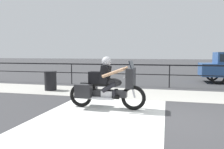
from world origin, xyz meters
The scene contains 6 objects.
ground_plane centered at (0.00, 0.00, 0.00)m, with size 120.00×120.00×0.00m, color #38383A.
sidewalk_band centered at (0.00, 3.40, 0.01)m, with size 44.00×2.40×0.01m, color #A8A59E.
crosswalk_band centered at (-1.77, -0.20, 0.00)m, with size 3.23×6.00×0.01m, color silver.
fence_railing centered at (0.00, 5.40, 0.87)m, with size 36.00×0.05×1.11m.
motorcycle centered at (-1.88, 0.76, 0.69)m, with size 2.34×0.76×1.55m.
trash_bin centered at (-5.13, 3.24, 0.43)m, with size 0.54×0.54×0.85m.
Camera 1 is at (-0.14, -5.41, 1.64)m, focal length 35.00 mm.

